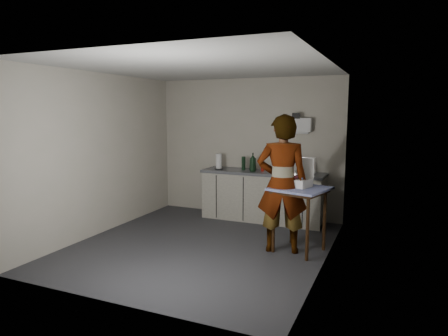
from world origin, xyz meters
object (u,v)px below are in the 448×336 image
at_px(soap_bottle, 253,162).
at_px(soda_can, 263,168).
at_px(standing_man, 282,184).
at_px(paper_towel, 219,162).
at_px(bakery_box, 300,180).
at_px(dark_bottle, 244,163).
at_px(side_table, 300,196).
at_px(kitchen_counter, 263,197).
at_px(dish_rack, 303,170).

height_order(soap_bottle, soda_can, soap_bottle).
relative_size(standing_man, paper_towel, 6.69).
bearing_deg(soda_can, paper_towel, -173.74).
bearing_deg(bakery_box, dark_bottle, 153.86).
bearing_deg(side_table, kitchen_counter, 140.95).
height_order(soda_can, dish_rack, dish_rack).
bearing_deg(dish_rack, soap_bottle, -175.57).
relative_size(paper_towel, bakery_box, 0.73).
bearing_deg(side_table, soap_bottle, 147.01).
xyz_separation_m(kitchen_counter, soap_bottle, (-0.17, -0.08, 0.65)).
bearing_deg(side_table, bakery_box, 120.74).
height_order(soap_bottle, dark_bottle, soap_bottle).
xyz_separation_m(kitchen_counter, paper_towel, (-0.84, -0.08, 0.62)).
xyz_separation_m(dark_bottle, bakery_box, (1.35, -1.32, -0.02)).
bearing_deg(standing_man, paper_towel, -55.27).
relative_size(side_table, soap_bottle, 2.76).
distance_m(side_table, soap_bottle, 1.75).
bearing_deg(dark_bottle, soap_bottle, -23.97).
height_order(standing_man, dish_rack, standing_man).
bearing_deg(standing_man, kitchen_counter, -77.15).
bearing_deg(standing_man, bakery_box, -158.48).
xyz_separation_m(side_table, soda_can, (-1.00, 1.38, 0.16)).
distance_m(kitchen_counter, dark_bottle, 0.72).
distance_m(soda_can, bakery_box, 1.64).
height_order(kitchen_counter, bakery_box, bakery_box).
bearing_deg(dark_bottle, paper_towel, -168.02).
xyz_separation_m(kitchen_counter, standing_man, (0.75, -1.46, 0.55)).
bearing_deg(kitchen_counter, side_table, -54.16).
height_order(kitchen_counter, soap_bottle, soap_bottle).
xyz_separation_m(standing_man, dark_bottle, (-1.14, 1.48, 0.06)).
relative_size(soap_bottle, dark_bottle, 1.35).
xyz_separation_m(soap_bottle, soda_can, (0.16, 0.09, -0.11)).
distance_m(soda_can, dark_bottle, 0.38).
distance_m(side_table, standing_man, 0.30).
bearing_deg(soda_can, standing_man, -62.55).
distance_m(side_table, soda_can, 1.71).
distance_m(standing_man, paper_towel, 2.11).
xyz_separation_m(side_table, dark_bottle, (-1.37, 1.38, 0.23)).
xyz_separation_m(standing_man, soda_can, (-0.76, 1.47, -0.01)).
bearing_deg(soda_can, bakery_box, -53.22).
xyz_separation_m(paper_towel, bakery_box, (1.81, -1.22, -0.03)).
xyz_separation_m(standing_man, paper_towel, (-1.59, 1.38, 0.07)).
relative_size(soda_can, dish_rack, 0.29).
height_order(side_table, soda_can, soda_can).
bearing_deg(soap_bottle, dark_bottle, 156.03).
bearing_deg(kitchen_counter, standing_man, -62.73).
bearing_deg(soap_bottle, dish_rack, 4.43).
distance_m(dish_rack, bakery_box, 1.31).
bearing_deg(paper_towel, standing_man, -40.86).
distance_m(soap_bottle, soda_can, 0.21).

